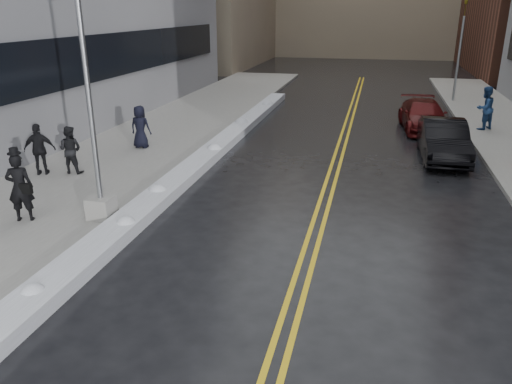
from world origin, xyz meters
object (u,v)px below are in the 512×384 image
Objects in this scene: lamppost at (93,133)px; pedestrian_b at (70,150)px; pedestrian_east at (485,108)px; pedestrian_fedora at (20,188)px; pedestrian_c at (140,127)px; traffic_signal at (460,47)px; car_black at (443,140)px; pedestrian_d at (40,149)px; car_maroon at (423,116)px.

lamppost reaches higher than pedestrian_b.
pedestrian_east is (15.19, 10.51, 0.18)m from pedestrian_b.
pedestrian_fedora is 7.72m from pedestrian_c.
car_black is (-2.03, -13.25, -2.64)m from traffic_signal.
car_black is at bearing -160.08° from pedestrian_b.
pedestrian_c is (-14.01, -14.92, -2.38)m from traffic_signal.
pedestrian_d is (-1.77, -4.07, 0.02)m from pedestrian_c.
pedestrian_east is (14.09, 14.55, 0.08)m from pedestrian_fedora.
car_maroon is (12.47, 10.36, -0.28)m from pedestrian_b.
lamppost is 16.77m from car_maroon.
pedestrian_c is 0.86× the size of pedestrian_east.
lamppost is at bearing 129.42° from pedestrian_b.
pedestrian_fedora reaches higher than pedestrian_b.
traffic_signal is 26.59m from pedestrian_fedora.
pedestrian_c is (-2.21, 7.08, -1.51)m from lamppost.
pedestrian_b is at bearing -96.11° from pedestrian_fedora.
pedestrian_c is 0.38× the size of car_black.
traffic_signal is 2.97× the size of pedestrian_east.
pedestrian_b is 16.22m from car_maroon.
pedestrian_d is at bearing -129.73° from traffic_signal.
traffic_signal is 23.93m from pedestrian_b.
pedestrian_east reaches higher than pedestrian_c.
car_black is (11.74, 9.38, -0.32)m from pedestrian_fedora.
traffic_signal is 3.38× the size of pedestrian_d.
pedestrian_d reaches higher than car_black.
pedestrian_fedora reaches higher than car_maroon.
pedestrian_east is at bearing -168.41° from pedestrian_d.
traffic_signal is 3.21× the size of pedestrian_fedora.
lamppost reaches higher than traffic_signal.
car_black is (-2.34, -5.17, -0.40)m from pedestrian_east.
traffic_signal is at bearing -131.30° from pedestrian_b.
pedestrian_b is at bearing -178.56° from pedestrian_d.
lamppost is 5.21m from pedestrian_d.
pedestrian_fedora is 1.05× the size of pedestrian_d.
pedestrian_d is 17.17m from car_maroon.
pedestrian_east is 0.44× the size of car_black.
pedestrian_b reaches higher than car_maroon.
traffic_signal is at bearing 80.08° from car_black.
pedestrian_b is 0.99m from pedestrian_d.
lamppost is 4.38× the size of pedestrian_c.
car_maroon is at bearing 93.06° from car_black.
car_black is at bearing -179.88° from pedestrian_d.
pedestrian_d is 0.38× the size of car_black.
pedestrian_c is 4.44m from pedestrian_d.
pedestrian_c is (0.87, 3.67, 0.04)m from pedestrian_b.
lamppost is 1.65× the size of car_black.
pedestrian_east is at bearing -153.71° from pedestrian_c.
pedestrian_d is at bearing 142.93° from lamppost.
car_maroon is at bearing -37.74° from pedestrian_east.
lamppost is 4.30× the size of pedestrian_d.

